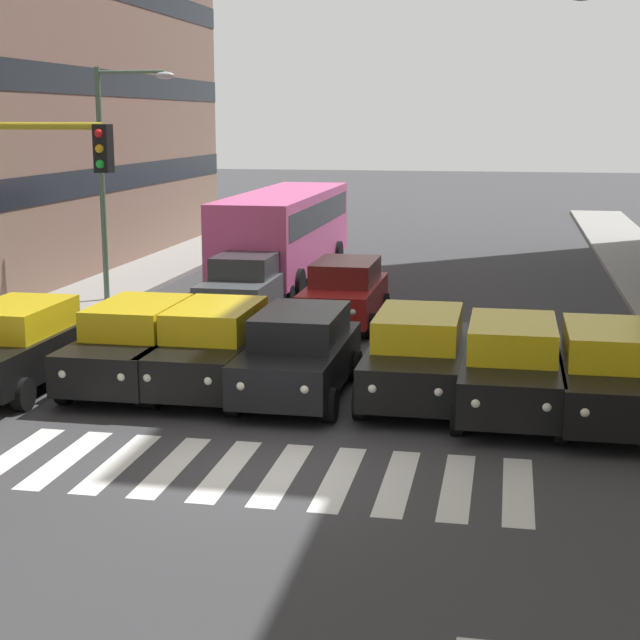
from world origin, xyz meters
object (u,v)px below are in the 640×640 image
car_row2_1 (247,284)px  car_4 (214,347)px  street_lamp_right (113,161)px  car_5 (136,344)px  bus_behind_traffic (285,226)px  car_2 (417,355)px  car_row2_0 (345,292)px  car_1 (511,367)px  car_6 (16,345)px  car_0 (609,374)px  car_3 (299,353)px

car_row2_1 → car_4: bearing=100.2°
car_4 → street_lamp_right: 10.53m
car_5 → car_row2_1: 7.64m
bus_behind_traffic → street_lamp_right: bearing=53.6°
car_2 → bus_behind_traffic: size_ratio=0.42×
car_4 → street_lamp_right: bearing=-56.6°
car_2 → car_row2_0: bearing=-69.1°
car_2 → car_1: bearing=162.5°
car_row2_0 → bus_behind_traffic: bus_behind_traffic is taller
car_5 → car_6: size_ratio=1.00×
car_0 → car_1: same height
car_4 → car_3: bearing=173.4°
car_0 → car_2: size_ratio=1.00×
car_1 → car_5: bearing=-3.5°
car_3 → bus_behind_traffic: (3.45, -13.79, 0.97)m
car_5 → bus_behind_traffic: bus_behind_traffic is taller
car_row2_0 → car_row2_1: bearing=-15.4°
car_3 → car_1: bearing=175.9°
car_2 → street_lamp_right: bearing=-40.8°
car_6 → car_5: bearing=-166.2°
car_0 → car_1: 1.75m
car_2 → car_row2_1: same height
car_0 → bus_behind_traffic: 17.06m
car_3 → car_row2_1: (3.18, -7.80, 0.00)m
car_2 → car_3: size_ratio=1.00×
street_lamp_right → bus_behind_traffic: bearing=-126.4°
car_0 → car_row2_0: same height
car_4 → car_6: size_ratio=1.00×
car_row2_1 → bus_behind_traffic: 6.07m
car_3 → street_lamp_right: 11.74m
car_6 → car_row2_1: same height
car_3 → bus_behind_traffic: size_ratio=0.42×
car_3 → car_5: size_ratio=1.00×
car_5 → street_lamp_right: bearing=-65.3°
street_lamp_right → car_6: bearing=99.4°
bus_behind_traffic → street_lamp_right: street_lamp_right is taller
car_1 → car_2: bearing=-17.5°
car_0 → car_row2_0: 9.66m
bus_behind_traffic → street_lamp_right: size_ratio=1.57×
car_0 → car_5: same height
car_0 → car_5: size_ratio=1.00×
car_6 → street_lamp_right: (1.49, -8.96, 3.34)m
car_0 → street_lamp_right: street_lamp_right is taller
car_0 → car_3: bearing=-4.7°
car_4 → car_row2_1: 7.71m
car_4 → car_row2_0: size_ratio=1.00×
street_lamp_right → car_row2_0: bearing=167.5°
car_row2_1 → street_lamp_right: size_ratio=0.66×
car_0 → car_3: size_ratio=1.00×
car_6 → street_lamp_right: bearing=-80.6°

